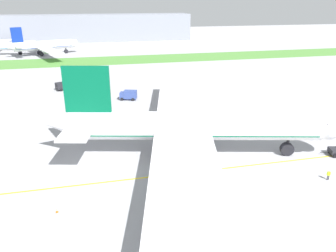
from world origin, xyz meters
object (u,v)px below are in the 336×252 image
ground_crew_marshaller_front (156,154)px  service_truck_baggage_loader (129,95)px  airliner_foreground (190,126)px  ground_crew_wingwalker_port (200,215)px  service_truck_fuel_bowser (65,85)px  parked_airliner_far_centre (43,46)px  ground_crew_wingwalker_starboard (329,174)px  traffic_cone_near_nose (57,211)px

ground_crew_marshaller_front → service_truck_baggage_loader: service_truck_baggage_loader is taller
airliner_foreground → ground_crew_marshaller_front: (-6.76, -0.41, -4.90)m
service_truck_baggage_loader → ground_crew_wingwalker_port: bearing=-87.5°
service_truck_fuel_bowser → airliner_foreground: bearing=-65.0°
airliner_foreground → parked_airliner_far_centre: airliner_foreground is taller
ground_crew_wingwalker_starboard → parked_airliner_far_centre: 159.63m
airliner_foreground → ground_crew_wingwalker_port: 21.25m
ground_crew_wingwalker_port → ground_crew_marshaller_front: size_ratio=1.10×
traffic_cone_near_nose → service_truck_fuel_bowser: size_ratio=0.09×
ground_crew_marshaller_front → service_truck_fuel_bowser: service_truck_fuel_bowser is taller
airliner_foreground → traffic_cone_near_nose: airliner_foreground is taller
ground_crew_wingwalker_port → service_truck_baggage_loader: service_truck_baggage_loader is taller
airliner_foreground → service_truck_baggage_loader: 40.70m
parked_airliner_far_centre → airliner_foreground: bearing=-72.8°
ground_crew_wingwalker_port → traffic_cone_near_nose: ground_crew_wingwalker_port is taller
service_truck_fuel_bowser → parked_airliner_far_centre: (-14.97, 76.74, 3.58)m
airliner_foreground → ground_crew_wingwalker_starboard: bearing=-36.1°
traffic_cone_near_nose → airliner_foreground: bearing=29.9°
ground_crew_wingwalker_port → ground_crew_wingwalker_starboard: ground_crew_wingwalker_starboard is taller
ground_crew_wingwalker_starboard → service_truck_baggage_loader: size_ratio=0.33×
ground_crew_wingwalker_starboard → service_truck_fuel_bowser: size_ratio=0.28×
ground_crew_wingwalker_starboard → service_truck_fuel_bowser: bearing=123.0°
ground_crew_marshaller_front → service_truck_baggage_loader: size_ratio=0.29×
service_truck_fuel_bowser → parked_airliner_far_centre: bearing=101.0°
ground_crew_wingwalker_port → ground_crew_marshaller_front: bearing=96.5°
ground_crew_wingwalker_port → ground_crew_marshaller_front: (-2.25, 19.79, -0.10)m
ground_crew_wingwalker_port → parked_airliner_far_centre: parked_airliner_far_centre is taller
ground_crew_wingwalker_port → ground_crew_wingwalker_starboard: (24.27, 5.78, 0.01)m
airliner_foreground → service_truck_baggage_loader: size_ratio=16.69×
service_truck_baggage_loader → traffic_cone_near_nose: bearing=-107.2°
ground_crew_marshaller_front → ground_crew_wingwalker_starboard: 30.00m
airliner_foreground → ground_crew_wingwalker_port: airliner_foreground is taller
airliner_foreground → traffic_cone_near_nose: size_ratio=154.68×
ground_crew_wingwalker_starboard → traffic_cone_near_nose: size_ratio=3.02×
ground_crew_wingwalker_port → ground_crew_marshaller_front: ground_crew_wingwalker_port is taller
airliner_foreground → ground_crew_marshaller_front: 8.36m
service_truck_baggage_loader → ground_crew_wingwalker_starboard: bearing=-63.7°
airliner_foreground → ground_crew_marshaller_front: size_ratio=57.17×
airliner_foreground → traffic_cone_near_nose: 27.79m
service_truck_fuel_bowser → ground_crew_marshaller_front: bearing=-71.0°
traffic_cone_near_nose → service_truck_fuel_bowser: bearing=92.2°
airliner_foreground → ground_crew_wingwalker_port: size_ratio=51.78×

